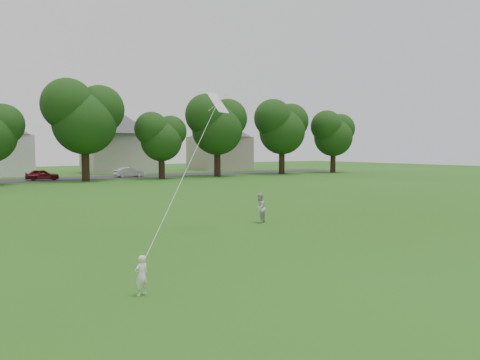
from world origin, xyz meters
TOP-DOWN VIEW (x-y plane):
  - ground at (0.00, 0.00)m, footprint 160.00×160.00m
  - street at (0.00, 42.00)m, footprint 90.00×7.00m
  - toddler at (-3.22, -0.79)m, footprint 0.38×0.29m
  - older_boy at (5.24, 5.98)m, footprint 0.82×0.77m
  - kite at (-0.23, 2.37)m, footprint 3.59×3.67m
  - tree_row at (3.91, 36.12)m, footprint 82.70×8.41m

SIDE VIEW (x-z plane):
  - ground at x=0.00m, z-range 0.00..0.00m
  - street at x=0.00m, z-range 0.00..0.01m
  - toddler at x=-3.22m, z-range 0.00..0.93m
  - older_boy at x=5.24m, z-range 0.00..1.34m
  - kite at x=-0.23m, z-range -1.97..7.83m
  - tree_row at x=3.91m, z-range 0.89..11.56m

